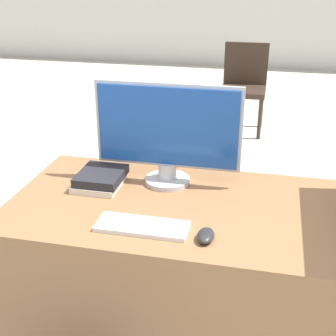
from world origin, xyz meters
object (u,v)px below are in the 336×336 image
mouse (206,236)px  book_stack (100,179)px  keyboard (142,226)px  far_chair (244,82)px  monitor (167,133)px

mouse → book_stack: size_ratio=0.45×
keyboard → far_chair: size_ratio=0.37×
monitor → keyboard: monitor is taller
mouse → book_stack: (-0.49, 0.32, 0.01)m
keyboard → book_stack: size_ratio=1.50×
monitor → far_chair: size_ratio=0.69×
keyboard → monitor: bearing=89.5°
keyboard → book_stack: bearing=131.7°
keyboard → far_chair: (0.12, 3.36, -0.27)m
keyboard → far_chair: bearing=87.9°
keyboard → mouse: bearing=-5.8°
monitor → book_stack: size_ratio=2.78×
monitor → book_stack: monitor is taller
monitor → book_stack: 0.34m
far_chair → book_stack: bearing=-154.4°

